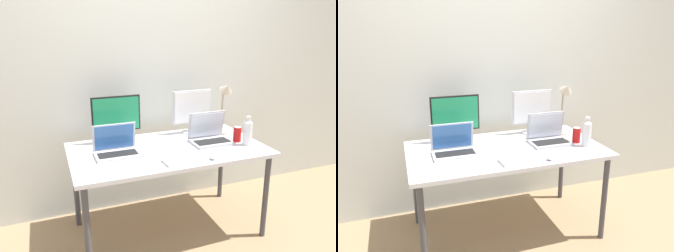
{
  "view_description": "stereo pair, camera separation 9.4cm",
  "coord_description": "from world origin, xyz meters",
  "views": [
    {
      "loc": [
        -0.87,
        -2.25,
        1.64
      ],
      "look_at": [
        0.0,
        0.0,
        0.92
      ],
      "focal_mm": 35.0,
      "sensor_mm": 36.0,
      "label": 1
    },
    {
      "loc": [
        -0.78,
        -2.29,
        1.64
      ],
      "look_at": [
        0.0,
        0.0,
        0.92
      ],
      "focal_mm": 35.0,
      "sensor_mm": 36.0,
      "label": 2
    }
  ],
  "objects": [
    {
      "name": "desk_lamp",
      "position": [
        0.58,
        0.14,
        1.06
      ],
      "size": [
        0.11,
        0.18,
        0.47
      ],
      "color": "tan",
      "rests_on": "work_desk"
    },
    {
      "name": "ground_plane",
      "position": [
        0.0,
        0.0,
        0.0
      ],
      "size": [
        16.0,
        16.0,
        0.0
      ],
      "primitive_type": "plane",
      "color": "#9E7F5B"
    },
    {
      "name": "work_desk",
      "position": [
        0.0,
        0.0,
        0.68
      ],
      "size": [
        1.51,
        0.82,
        0.74
      ],
      "color": "#424247",
      "rests_on": "ground"
    },
    {
      "name": "soda_can_near_keyboard",
      "position": [
        0.59,
        -0.06,
        0.8
      ],
      "size": [
        0.07,
        0.07,
        0.13
      ],
      "color": "red",
      "rests_on": "work_desk"
    },
    {
      "name": "mouse_by_keyboard",
      "position": [
        0.21,
        -0.31,
        0.76
      ],
      "size": [
        0.06,
        0.11,
        0.03
      ],
      "primitive_type": "ellipsoid",
      "rotation": [
        0.0,
        0.0,
        0.01
      ],
      "color": "silver",
      "rests_on": "work_desk"
    },
    {
      "name": "laptop_secondary",
      "position": [
        0.37,
        0.01,
        0.8
      ],
      "size": [
        0.32,
        0.23,
        0.25
      ],
      "color": "#B7B7BC",
      "rests_on": "work_desk"
    },
    {
      "name": "wall_back",
      "position": [
        0.0,
        0.59,
        1.3
      ],
      "size": [
        7.0,
        0.08,
        2.6
      ],
      "primitive_type": "cube",
      "color": "silver",
      "rests_on": "ground"
    },
    {
      "name": "water_bottle",
      "position": [
        0.62,
        -0.16,
        0.85
      ],
      "size": [
        0.07,
        0.07,
        0.24
      ],
      "color": "silver",
      "rests_on": "work_desk"
    },
    {
      "name": "monitor_left",
      "position": [
        -0.34,
        0.28,
        0.94
      ],
      "size": [
        0.4,
        0.2,
        0.38
      ],
      "color": "black",
      "rests_on": "work_desk"
    },
    {
      "name": "monitor_center",
      "position": [
        0.34,
        0.29,
        0.95
      ],
      "size": [
        0.37,
        0.18,
        0.39
      ],
      "color": "silver",
      "rests_on": "work_desk"
    },
    {
      "name": "laptop_silver",
      "position": [
        -0.41,
        0.01,
        0.79
      ],
      "size": [
        0.33,
        0.21,
        0.23
      ],
      "color": "silver",
      "rests_on": "work_desk"
    },
    {
      "name": "keyboard_main",
      "position": [
        0.04,
        -0.28,
        0.75
      ],
      "size": [
        0.37,
        0.16,
        0.02
      ],
      "primitive_type": "cube",
      "rotation": [
        0.0,
        0.0,
        0.07
      ],
      "color": "white",
      "rests_on": "work_desk"
    }
  ]
}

